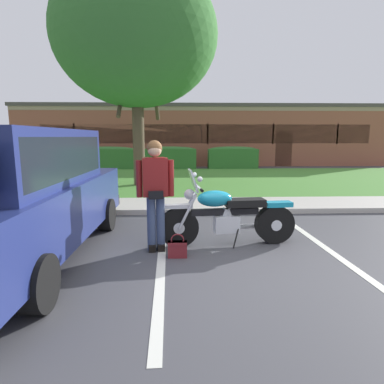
{
  "coord_description": "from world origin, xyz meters",
  "views": [
    {
      "loc": [
        -0.73,
        -4.21,
        1.76
      ],
      "look_at": [
        -0.54,
        1.06,
        0.85
      ],
      "focal_mm": 30.16,
      "sensor_mm": 36.0,
      "label": 1
    }
  ],
  "objects_px": {
    "hedge_left": "(108,157)",
    "shade_tree": "(136,37)",
    "brick_building": "(203,135)",
    "hedge_center_left": "(171,157)",
    "hedge_center_right": "(233,157)",
    "motorcycle": "(232,216)",
    "rider_person": "(155,187)",
    "handbag": "(177,248)",
    "parked_suv_adjacent": "(15,195)"
  },
  "relations": [
    {
      "from": "parked_suv_adjacent",
      "to": "hedge_center_left",
      "type": "distance_m",
      "value": 13.27
    },
    {
      "from": "motorcycle",
      "to": "brick_building",
      "type": "height_order",
      "value": "brick_building"
    },
    {
      "from": "motorcycle",
      "to": "hedge_left",
      "type": "relative_size",
      "value": 0.74
    },
    {
      "from": "hedge_left",
      "to": "brick_building",
      "type": "relative_size",
      "value": 0.13
    },
    {
      "from": "hedge_left",
      "to": "motorcycle",
      "type": "bearing_deg",
      "value": -69.11
    },
    {
      "from": "handbag",
      "to": "shade_tree",
      "type": "distance_m",
      "value": 8.65
    },
    {
      "from": "handbag",
      "to": "hedge_center_right",
      "type": "bearing_deg",
      "value": 77.53
    },
    {
      "from": "motorcycle",
      "to": "shade_tree",
      "type": "bearing_deg",
      "value": 109.79
    },
    {
      "from": "motorcycle",
      "to": "handbag",
      "type": "relative_size",
      "value": 6.23
    },
    {
      "from": "rider_person",
      "to": "hedge_center_left",
      "type": "height_order",
      "value": "rider_person"
    },
    {
      "from": "rider_person",
      "to": "parked_suv_adjacent",
      "type": "bearing_deg",
      "value": -169.19
    },
    {
      "from": "hedge_left",
      "to": "hedge_center_right",
      "type": "xyz_separation_m",
      "value": [
        6.81,
        0.0,
        0.0
      ]
    },
    {
      "from": "hedge_center_right",
      "to": "brick_building",
      "type": "relative_size",
      "value": 0.12
    },
    {
      "from": "parked_suv_adjacent",
      "to": "hedge_center_left",
      "type": "height_order",
      "value": "parked_suv_adjacent"
    },
    {
      "from": "handbag",
      "to": "brick_building",
      "type": "height_order",
      "value": "brick_building"
    },
    {
      "from": "hedge_left",
      "to": "shade_tree",
      "type": "bearing_deg",
      "value": -67.98
    },
    {
      "from": "hedge_center_left",
      "to": "hedge_center_right",
      "type": "relative_size",
      "value": 1.03
    },
    {
      "from": "handbag",
      "to": "parked_suv_adjacent",
      "type": "distance_m",
      "value": 2.41
    },
    {
      "from": "parked_suv_adjacent",
      "to": "brick_building",
      "type": "xyz_separation_m",
      "value": [
        3.91,
        19.24,
        0.89
      ]
    },
    {
      "from": "hedge_center_left",
      "to": "hedge_center_right",
      "type": "bearing_deg",
      "value": 0.0
    },
    {
      "from": "handbag",
      "to": "hedge_left",
      "type": "relative_size",
      "value": 0.12
    },
    {
      "from": "handbag",
      "to": "hedge_center_right",
      "type": "distance_m",
      "value": 13.45
    },
    {
      "from": "motorcycle",
      "to": "shade_tree",
      "type": "relative_size",
      "value": 0.3
    },
    {
      "from": "shade_tree",
      "to": "hedge_left",
      "type": "height_order",
      "value": "shade_tree"
    },
    {
      "from": "hedge_center_left",
      "to": "hedge_center_right",
      "type": "distance_m",
      "value": 3.4
    },
    {
      "from": "rider_person",
      "to": "handbag",
      "type": "xyz_separation_m",
      "value": [
        0.34,
        -0.34,
        -0.85
      ]
    },
    {
      "from": "hedge_center_right",
      "to": "brick_building",
      "type": "bearing_deg",
      "value": 101.63
    },
    {
      "from": "rider_person",
      "to": "handbag",
      "type": "bearing_deg",
      "value": -45.32
    },
    {
      "from": "hedge_center_left",
      "to": "hedge_left",
      "type": "bearing_deg",
      "value": 180.0
    },
    {
      "from": "rider_person",
      "to": "hedge_center_right",
      "type": "xyz_separation_m",
      "value": [
        3.24,
        12.78,
        -0.34
      ]
    },
    {
      "from": "hedge_left",
      "to": "rider_person",
      "type": "bearing_deg",
      "value": -74.4
    },
    {
      "from": "shade_tree",
      "to": "hedge_center_left",
      "type": "xyz_separation_m",
      "value": [
        0.92,
        6.14,
        -4.4
      ]
    },
    {
      "from": "hedge_center_right",
      "to": "brick_building",
      "type": "distance_m",
      "value": 6.33
    },
    {
      "from": "motorcycle",
      "to": "hedge_center_right",
      "type": "height_order",
      "value": "motorcycle"
    },
    {
      "from": "motorcycle",
      "to": "hedge_left",
      "type": "xyz_separation_m",
      "value": [
        -4.8,
        12.57,
        0.16
      ]
    },
    {
      "from": "parked_suv_adjacent",
      "to": "handbag",
      "type": "bearing_deg",
      "value": 0.75
    },
    {
      "from": "rider_person",
      "to": "hedge_left",
      "type": "xyz_separation_m",
      "value": [
        -3.57,
        12.78,
        -0.34
      ]
    },
    {
      "from": "hedge_center_left",
      "to": "motorcycle",
      "type": "bearing_deg",
      "value": -83.67
    },
    {
      "from": "hedge_center_left",
      "to": "brick_building",
      "type": "bearing_deg",
      "value": 70.55
    },
    {
      "from": "motorcycle",
      "to": "shade_tree",
      "type": "height_order",
      "value": "shade_tree"
    },
    {
      "from": "hedge_center_left",
      "to": "handbag",
      "type": "bearing_deg",
      "value": -87.81
    },
    {
      "from": "shade_tree",
      "to": "brick_building",
      "type": "xyz_separation_m",
      "value": [
        3.07,
        12.23,
        -3.2
      ]
    },
    {
      "from": "parked_suv_adjacent",
      "to": "hedge_center_right",
      "type": "relative_size",
      "value": 1.81
    },
    {
      "from": "hedge_left",
      "to": "brick_building",
      "type": "bearing_deg",
      "value": 47.64
    },
    {
      "from": "motorcycle",
      "to": "hedge_left",
      "type": "distance_m",
      "value": 13.46
    },
    {
      "from": "motorcycle",
      "to": "hedge_center_left",
      "type": "bearing_deg",
      "value": 96.33
    },
    {
      "from": "motorcycle",
      "to": "rider_person",
      "type": "bearing_deg",
      "value": -170.35
    },
    {
      "from": "rider_person",
      "to": "hedge_left",
      "type": "relative_size",
      "value": 0.56
    },
    {
      "from": "hedge_center_right",
      "to": "parked_suv_adjacent",
      "type": "bearing_deg",
      "value": -111.45
    },
    {
      "from": "hedge_center_right",
      "to": "handbag",
      "type": "bearing_deg",
      "value": -102.47
    }
  ]
}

